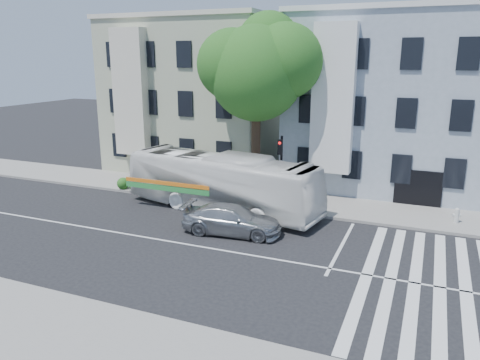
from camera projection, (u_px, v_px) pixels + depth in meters
The scene contains 11 objects.
ground at pixel (190, 245), 21.66m from camera, with size 120.00×120.00×0.00m, color black.
sidewalk_far at pixel (253, 197), 28.78m from camera, with size 80.00×4.00×0.15m, color gray.
sidewalk_near at pixel (67, 335), 14.50m from camera, with size 80.00×4.00×0.15m, color gray.
building_left at pixel (201, 96), 36.25m from camera, with size 12.00×10.00×11.00m, color #A9B093.
building_right at pixel (389, 103), 31.04m from camera, with size 12.00×10.00×11.00m, color #8B99A5.
street_tree at pixel (259, 68), 27.44m from camera, with size 7.30×5.90×11.10m.
bus at pixel (221, 182), 26.19m from camera, with size 11.70×2.74×3.26m, color white.
sedan at pixel (232, 220), 22.93m from camera, with size 4.92×2.00×1.43m, color #AAADB1.
hedge at pixel (180, 190), 28.68m from camera, with size 8.50×0.84×0.70m, color #206321, non-canonical shape.
traffic_signal at pixel (281, 162), 26.38m from camera, with size 0.43×0.53×4.17m.
fire_hydrant at pixel (457, 215), 24.06m from camera, with size 0.45×0.29×0.79m.
Camera 1 is at (9.88, -17.74, 8.45)m, focal length 35.00 mm.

